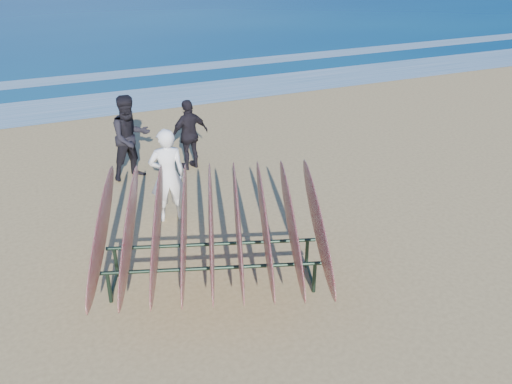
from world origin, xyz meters
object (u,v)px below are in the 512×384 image
(surfboard_rack, at_px, (211,227))
(person_dark_a, at_px, (131,138))
(person_white, at_px, (168,176))
(person_dark_b, at_px, (190,135))

(surfboard_rack, height_order, person_dark_a, person_dark_a)
(person_white, bearing_deg, surfboard_rack, 99.11)
(person_dark_b, bearing_deg, person_dark_a, -13.34)
(person_white, height_order, person_dark_b, person_white)
(person_white, distance_m, person_dark_a, 2.12)
(person_white, height_order, person_dark_a, person_dark_a)
(person_dark_a, bearing_deg, person_dark_b, -13.75)
(person_dark_a, bearing_deg, person_white, -98.47)
(surfboard_rack, xyz_separation_m, person_dark_a, (-0.27, 4.35, -0.08))
(surfboard_rack, relative_size, person_dark_b, 2.52)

